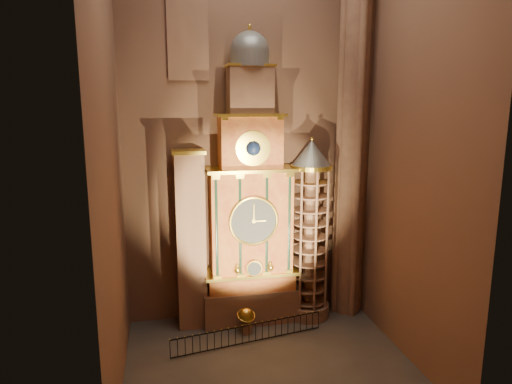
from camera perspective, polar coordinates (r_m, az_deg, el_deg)
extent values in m
plane|color=#383330|center=(24.08, 1.74, -20.77)|extent=(14.00, 14.00, 0.00)
plane|color=brown|center=(26.35, -1.19, 7.40)|extent=(22.00, 0.00, 22.00)
plane|color=brown|center=(20.03, -18.02, 5.65)|extent=(0.00, 22.00, 22.00)
plane|color=brown|center=(23.17, 19.10, 6.26)|extent=(0.00, 22.00, 22.00)
cube|color=#8C634C|center=(27.91, -0.72, -13.70)|extent=(5.60, 2.20, 2.00)
cube|color=#993621|center=(27.31, -0.72, -10.84)|extent=(5.00, 2.00, 1.00)
cube|color=yellow|center=(27.06, -0.71, -9.80)|extent=(5.40, 2.30, 0.18)
cube|color=#993621|center=(26.19, -0.74, -3.73)|extent=(4.60, 2.00, 6.00)
cylinder|color=black|center=(25.07, -4.98, -4.46)|extent=(0.32, 0.32, 5.60)
cylinder|color=black|center=(25.25, -2.04, -4.31)|extent=(0.32, 0.32, 5.60)
cylinder|color=black|center=(25.53, 1.29, -4.12)|extent=(0.32, 0.32, 5.60)
cylinder|color=black|center=(25.85, 4.10, -3.96)|extent=(0.32, 0.32, 5.60)
cube|color=yellow|center=(25.53, -0.74, 2.87)|extent=(5.00, 2.25, 0.18)
cylinder|color=#2D3033|center=(25.16, -0.30, -3.65)|extent=(2.60, 0.12, 2.60)
torus|color=yellow|center=(25.11, -0.28, -3.68)|extent=(2.80, 0.16, 2.80)
cylinder|color=yellow|center=(25.85, -0.23, -9.53)|extent=(0.90, 0.10, 0.90)
sphere|color=yellow|center=(25.75, -2.35, -9.74)|extent=(0.36, 0.36, 0.36)
sphere|color=yellow|center=(26.10, 1.82, -9.44)|extent=(0.36, 0.36, 0.36)
cube|color=#993621|center=(25.41, -0.77, 6.13)|extent=(3.40, 1.80, 3.00)
sphere|color=#0D1C41|center=(24.54, -0.36, 5.48)|extent=(0.80, 0.80, 0.80)
cube|color=yellow|center=(25.27, -0.75, 9.62)|extent=(3.80, 2.00, 0.15)
cube|color=#8C634C|center=(25.31, -0.78, 12.45)|extent=(2.40, 1.60, 2.60)
sphere|color=slate|center=(25.45, -0.80, 17.18)|extent=(2.10, 2.10, 2.10)
cylinder|color=yellow|center=(25.56, -0.80, 19.19)|extent=(0.14, 0.14, 0.80)
cube|color=#8C634C|center=(26.06, -8.14, -6.21)|extent=(1.60, 1.40, 10.00)
cube|color=yellow|center=(26.34, -7.95, -10.64)|extent=(1.35, 0.10, 2.10)
cube|color=#431712|center=(26.28, -7.94, -10.68)|extent=(1.05, 0.04, 1.75)
cube|color=yellow|center=(25.49, -8.11, -5.20)|extent=(1.35, 0.10, 2.10)
cube|color=#431712|center=(25.43, -8.10, -5.24)|extent=(1.05, 0.04, 1.75)
cube|color=yellow|center=(24.88, -8.27, 0.55)|extent=(1.35, 0.10, 2.10)
cube|color=#431712|center=(24.82, -8.26, 0.53)|extent=(1.05, 0.04, 1.75)
cube|color=yellow|center=(25.02, -8.46, 5.01)|extent=(1.80, 1.60, 0.20)
cylinder|color=#8C634C|center=(28.71, 6.50, -14.34)|extent=(2.50, 2.50, 0.80)
cylinder|color=#8C634C|center=(27.08, 6.71, -5.72)|extent=(0.70, 0.70, 8.20)
cylinder|color=yellow|center=(26.18, 6.92, 3.11)|extent=(2.40, 2.40, 0.25)
cone|color=slate|center=(26.08, 6.96, 4.85)|extent=(2.30, 2.30, 1.50)
sphere|color=yellow|center=(26.00, 7.00, 6.60)|extent=(0.20, 0.20, 0.20)
cylinder|color=#8C634C|center=(27.20, 12.05, 7.27)|extent=(1.60, 1.60, 22.00)
cylinder|color=#8C634C|center=(27.53, 13.59, 7.25)|extent=(0.44, 0.44, 22.00)
cylinder|color=#8C634C|center=(26.89, 10.48, 7.29)|extent=(0.44, 0.44, 22.00)
cylinder|color=#8C634C|center=(27.93, 11.39, 7.40)|extent=(0.44, 0.44, 22.00)
cylinder|color=#8C634C|center=(26.47, 12.75, 7.14)|extent=(0.44, 0.44, 22.00)
cube|color=navy|center=(26.10, -8.55, 19.35)|extent=(2.00, 0.10, 5.00)
cube|color=#8C634C|center=(26.04, -8.54, 19.37)|extent=(2.20, 0.06, 5.20)
cylinder|color=#8C634C|center=(26.67, -1.24, -16.57)|extent=(0.56, 0.56, 0.65)
sphere|color=gold|center=(26.33, -1.24, -15.14)|extent=(0.84, 0.84, 0.84)
torus|color=gold|center=(26.33, -1.24, -15.14)|extent=(1.21, 1.16, 0.45)
cube|color=black|center=(25.30, -0.88, -16.30)|extent=(8.36, 1.55, 0.05)
cube|color=black|center=(25.76, -0.87, -18.23)|extent=(8.36, 1.55, 0.05)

